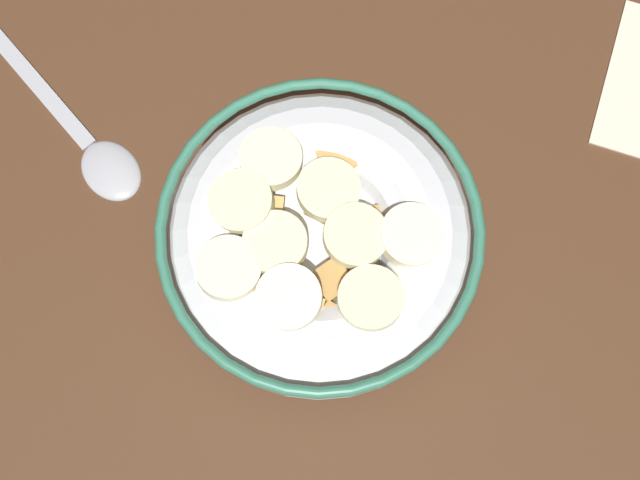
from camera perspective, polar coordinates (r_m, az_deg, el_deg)
name	(u,v)px	position (r cm, az deg, el deg)	size (l,w,h in cm)	color
ground_plane	(320,256)	(44.27, 0.00, -1.27)	(139.58, 139.58, 2.00)	#472B19
cereal_bowl	(320,240)	(40.29, -0.03, -0.02)	(17.34, 17.34, 6.33)	silver
spoon	(89,145)	(47.13, -17.55, 7.09)	(11.03, 13.72, 0.80)	#A5A5AD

